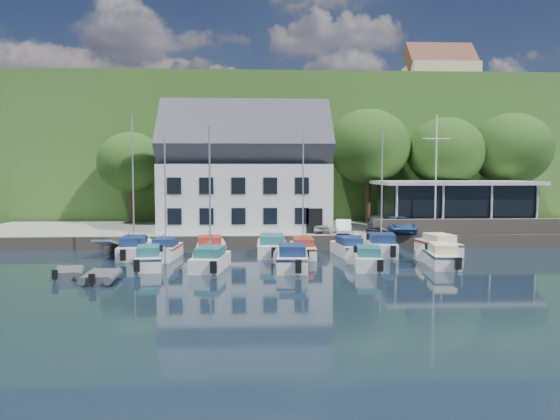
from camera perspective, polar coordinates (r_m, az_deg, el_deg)
The scene contains 35 objects.
ground at distance 31.58m, azimuth 8.87°, elevation -6.78°, with size 180.00×180.00×0.00m, color black.
quay at distance 48.59m, azimuth 4.70°, elevation -2.37°, with size 60.00×13.00×1.00m, color gray.
quay_face at distance 42.20m, azimuth 5.86°, elevation -3.34°, with size 60.00×0.30×1.00m, color #6C6256.
hillside at distance 92.62m, azimuth 1.13°, elevation 5.31°, with size 160.00×75.00×16.00m, color #335620.
field_patch at distance 101.91m, azimuth 5.38°, elevation 9.77°, with size 50.00×30.00×0.30m, color #4E5B2D.
farmhouse at distance 88.26m, azimuth 16.40°, elevation 13.11°, with size 10.40×7.00×8.20m, color beige, non-canonical shape.
harbor_building at distance 46.88m, azimuth -3.63°, elevation 3.35°, with size 14.40×8.20×8.70m, color silver, non-canonical shape.
club_pavilion at distance 49.59m, azimuth 17.66°, elevation 0.54°, with size 13.20×7.20×4.10m, color black, non-canonical shape.
seawall at distance 45.82m, azimuth 20.80°, elevation -1.62°, with size 18.00×0.50×1.20m, color #6C6256.
gangway at distance 41.09m, azimuth -17.15°, elevation -4.40°, with size 1.20×6.00×1.40m, color silver, non-canonical shape.
car_silver at distance 44.36m, azimuth 4.23°, elevation -1.62°, with size 1.29×3.19×1.09m, color #B0AFB4.
car_white at distance 43.64m, azimuth 6.62°, elevation -1.72°, with size 1.16×3.32×1.09m, color white.
car_dgrey at distance 44.79m, azimuth 10.16°, elevation -1.50°, with size 1.79×4.39×1.27m, color #302F35.
car_blue at distance 44.79m, azimuth 12.25°, elevation -1.44°, with size 1.63×4.13×1.41m, color navy.
flagpole at distance 44.68m, azimuth 15.98°, elevation 3.59°, with size 2.25×0.20×9.36m, color silver, non-canonical shape.
tree_0 at distance 53.87m, azimuth -15.29°, elevation 3.27°, with size 6.33×6.33×8.65m, color #193610, non-canonical shape.
tree_1 at distance 52.38m, azimuth -9.04°, elevation 3.73°, with size 6.84×6.84×9.34m, color #193610, non-canonical shape.
tree_3 at distance 53.22m, azimuth 9.21°, elevation 4.57°, with size 7.98×7.98×10.90m, color #193610, non-canonical shape.
tree_4 at distance 54.77m, azimuth 16.88°, elevation 4.00°, with size 7.38×7.38×10.09m, color #193610, non-canonical shape.
tree_5 at distance 57.26m, azimuth 22.96°, elevation 4.08°, with size 7.72×7.72×10.55m, color #193610, non-canonical shape.
boat_r1_0 at distance 38.60m, azimuth -15.10°, elevation 1.86°, with size 1.89×6.72×9.06m, color silver, non-canonical shape.
boat_r1_1 at distance 38.09m, azimuth -11.90°, elevation 1.35°, with size 1.84×5.01×8.34m, color silver, non-canonical shape.
boat_r1_2 at distance 38.09m, azimuth -7.34°, elevation 1.72°, with size 1.98×5.28×8.78m, color silver, non-canonical shape.
boat_r1_3 at distance 38.63m, azimuth -0.86°, elevation -3.64°, with size 2.18×6.80×1.48m, color silver, non-canonical shape.
boat_r1_4 at distance 37.61m, azimuth 2.42°, elevation 1.34°, with size 1.68×6.09×8.28m, color silver, non-canonical shape.
boat_r1_5 at distance 38.75m, azimuth 7.16°, elevation -3.75°, with size 1.75×5.68×1.35m, color silver, non-canonical shape.
boat_r1_6 at distance 38.98m, azimuth 10.60°, elevation 2.30°, with size 2.14×5.81×9.54m, color silver, non-canonical shape.
boat_r1_7 at distance 40.71m, azimuth 16.20°, elevation -3.41°, with size 1.93×5.91×1.47m, color silver, non-canonical shape.
boat_r2_0 at distance 34.36m, azimuth -13.53°, elevation -4.78°, with size 1.68×5.56×1.40m, color silver, non-canonical shape.
boat_r2_1 at distance 32.94m, azimuth -7.34°, elevation 1.11°, with size 1.89×5.81×8.47m, color silver, non-canonical shape.
boat_r2_2 at distance 33.06m, azimuth 1.30°, elevation -4.89°, with size 1.99×6.07×1.54m, color silver, non-canonical shape.
boat_r2_3 at distance 33.77m, azimuth 9.16°, elevation -4.90°, with size 1.72×5.29×1.37m, color silver, non-canonical shape.
boat_r2_4 at distance 35.62m, azimuth 16.47°, elevation -4.49°, with size 1.76×5.90×1.44m, color silver, non-canonical shape.
dinghy_0 at distance 32.88m, azimuth -21.20°, elevation -6.00°, with size 1.67×2.78×0.65m, color #3C3C41, non-canonical shape.
dinghy_1 at distance 30.91m, azimuth -18.21°, elevation -6.50°, with size 1.81×3.02×0.70m, color #3C3C41, non-canonical shape.
Camera 1 is at (-6.32, -30.38, 5.88)m, focal length 35.00 mm.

